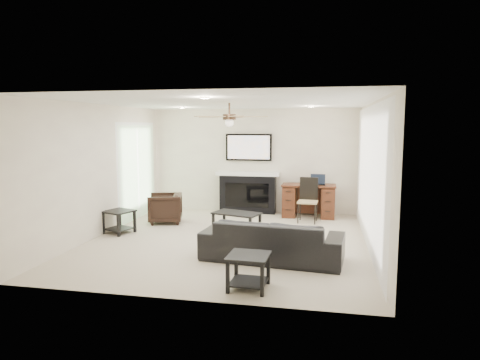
{
  "coord_description": "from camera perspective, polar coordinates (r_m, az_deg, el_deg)",
  "views": [
    {
      "loc": [
        1.7,
        -7.47,
        2.09
      ],
      "look_at": [
        0.15,
        0.33,
        1.08
      ],
      "focal_mm": 32.0,
      "sensor_mm": 36.0,
      "label": 1
    }
  ],
  "objects": [
    {
      "name": "end_table_near",
      "position": [
        5.63,
        1.16,
        -12.12
      ],
      "size": [
        0.54,
        0.54,
        0.45
      ],
      "primitive_type": "cube",
      "rotation": [
        0.0,
        0.0,
        -0.04
      ],
      "color": "black",
      "rests_on": "ground"
    },
    {
      "name": "fireplace_unit",
      "position": [
        10.27,
        1.04,
        0.87
      ],
      "size": [
        1.52,
        0.34,
        1.91
      ],
      "primitive_type": "cube",
      "color": "black",
      "rests_on": "ground"
    },
    {
      "name": "coffee_table",
      "position": [
        8.47,
        -0.46,
        -5.68
      ],
      "size": [
        1.01,
        0.75,
        0.4
      ],
      "primitive_type": "cube",
      "rotation": [
        0.0,
        0.0,
        -0.3
      ],
      "color": "black",
      "rests_on": "ground"
    },
    {
      "name": "armchair",
      "position": [
        9.43,
        -9.96,
        -3.71
      ],
      "size": [
        0.86,
        0.85,
        0.64
      ],
      "primitive_type": "imported",
      "rotation": [
        0.0,
        0.0,
        -1.29
      ],
      "color": "black",
      "rests_on": "ground"
    },
    {
      "name": "desk",
      "position": [
        9.97,
        9.12,
        -2.75
      ],
      "size": [
        1.22,
        0.56,
        0.76
      ],
      "primitive_type": "cube",
      "color": "#36150D",
      "rests_on": "ground"
    },
    {
      "name": "sofa",
      "position": [
        6.76,
        4.3,
        -7.98
      ],
      "size": [
        2.26,
        1.07,
        0.64
      ],
      "primitive_type": "imported",
      "rotation": [
        0.0,
        0.0,
        3.04
      ],
      "color": "black",
      "rests_on": "ground"
    },
    {
      "name": "end_table_left",
      "position": [
        8.74,
        -15.82,
        -5.38
      ],
      "size": [
        0.64,
        0.64,
        0.45
      ],
      "primitive_type": "cube",
      "rotation": [
        0.0,
        0.0,
        -0.36
      ],
      "color": "black",
      "rests_on": "ground"
    },
    {
      "name": "room_shell",
      "position": [
        7.71,
        -0.09,
        4.2
      ],
      "size": [
        5.5,
        5.54,
        2.52
      ],
      "color": "#C0B49A",
      "rests_on": "ground"
    },
    {
      "name": "laptop",
      "position": [
        9.87,
        10.33,
        0.03
      ],
      "size": [
        0.33,
        0.24,
        0.23
      ],
      "primitive_type": "cube",
      "color": "black",
      "rests_on": "desk"
    },
    {
      "name": "desk_chair",
      "position": [
        9.41,
        9.0,
        -2.69
      ],
      "size": [
        0.45,
        0.47,
        0.97
      ],
      "primitive_type": "cube",
      "rotation": [
        0.0,
        0.0,
        -0.08
      ],
      "color": "black",
      "rests_on": "ground"
    }
  ]
}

